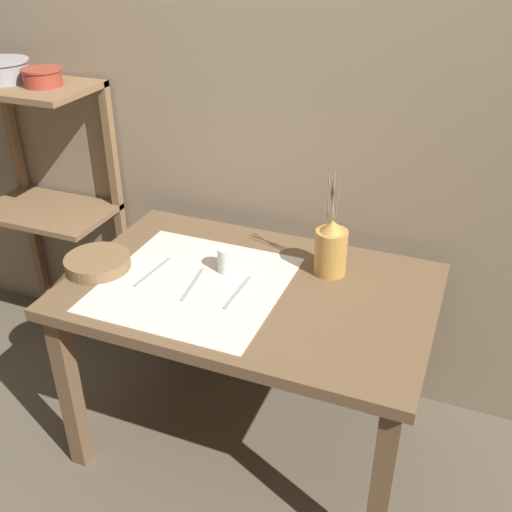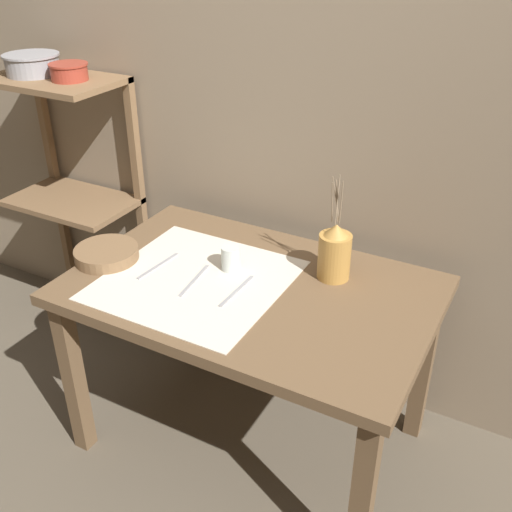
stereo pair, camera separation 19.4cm
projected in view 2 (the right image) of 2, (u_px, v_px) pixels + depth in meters
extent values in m
plane|color=brown|center=(251.00, 436.00, 2.36)|extent=(12.00, 12.00, 0.00)
cube|color=gray|center=(318.00, 104.00, 2.15)|extent=(7.00, 0.06, 2.40)
cube|color=brown|center=(250.00, 290.00, 2.02)|extent=(1.22, 0.79, 0.04)
cube|color=brown|center=(74.00, 377.00, 2.17)|extent=(0.06, 0.06, 0.67)
cube|color=brown|center=(362.00, 500.00, 1.71)|extent=(0.06, 0.06, 0.67)
cube|color=brown|center=(180.00, 289.00, 2.68)|extent=(0.06, 0.06, 0.67)
cube|color=brown|center=(423.00, 365.00, 2.23)|extent=(0.06, 0.06, 0.67)
cube|color=brown|center=(52.00, 80.00, 2.42)|extent=(0.55, 0.35, 0.02)
cube|color=brown|center=(73.00, 201.00, 2.68)|extent=(0.55, 0.35, 0.02)
cube|color=brown|center=(57.00, 191.00, 2.94)|extent=(0.04, 0.04, 1.22)
cube|color=brown|center=(142.00, 212.00, 2.73)|extent=(0.04, 0.04, 1.22)
cube|color=beige|center=(196.00, 280.00, 2.04)|extent=(0.59, 0.59, 0.00)
cylinder|color=#B7843D|center=(334.00, 256.00, 2.02)|extent=(0.11, 0.11, 0.16)
cone|color=#B7843D|center=(336.00, 230.00, 1.97)|extent=(0.08, 0.08, 0.04)
cylinder|color=#847056|center=(337.00, 202.00, 1.93)|extent=(0.01, 0.02, 0.15)
cylinder|color=#847056|center=(332.00, 203.00, 1.92)|extent=(0.01, 0.03, 0.15)
cylinder|color=#847056|center=(341.00, 203.00, 1.91)|extent=(0.01, 0.01, 0.16)
cylinder|color=#847056|center=(336.00, 199.00, 1.93)|extent=(0.03, 0.03, 0.16)
cylinder|color=#847056|center=(337.00, 200.00, 1.92)|extent=(0.01, 0.03, 0.17)
cylinder|color=brown|center=(107.00, 254.00, 2.15)|extent=(0.23, 0.23, 0.05)
cylinder|color=silver|center=(231.00, 258.00, 2.08)|extent=(0.07, 0.07, 0.09)
cube|color=#939399|center=(158.00, 266.00, 2.11)|extent=(0.03, 0.21, 0.00)
cube|color=#939399|center=(194.00, 280.00, 2.03)|extent=(0.04, 0.21, 0.00)
cube|color=#939399|center=(237.00, 291.00, 1.97)|extent=(0.01, 0.21, 0.00)
cylinder|color=#939399|center=(32.00, 64.00, 2.43)|extent=(0.21, 0.21, 0.08)
cylinder|color=#939399|center=(30.00, 55.00, 2.41)|extent=(0.23, 0.23, 0.01)
cylinder|color=#9E3828|center=(69.00, 72.00, 2.35)|extent=(0.14, 0.14, 0.07)
cylinder|color=#9E3828|center=(68.00, 64.00, 2.34)|extent=(0.15, 0.15, 0.01)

